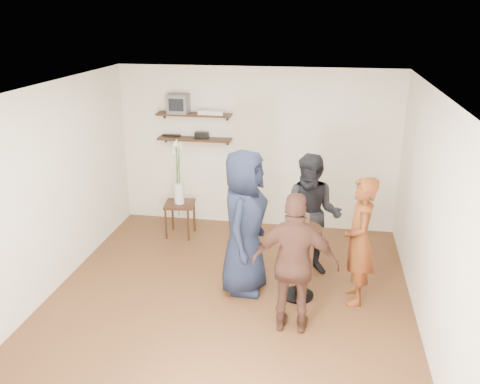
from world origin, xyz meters
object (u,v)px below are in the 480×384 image
dvd_deck (212,112)px  drinks_table (300,253)px  side_table (180,208)px  person_dark (312,215)px  crt_monitor (179,103)px  person_navy (244,222)px  person_brown (295,264)px  radio (202,135)px  person_plaid (359,241)px

dvd_deck → drinks_table: bearing=-53.5°
dvd_deck → side_table: (-0.42, -0.56, -1.44)m
drinks_table → person_dark: 0.74m
drinks_table → crt_monitor: bearing=134.8°
side_table → person_navy: (1.28, -1.48, 0.47)m
dvd_deck → person_dark: dvd_deck is taller
person_dark → person_brown: 1.40m
drinks_table → dvd_deck: bearing=126.5°
radio → person_brown: 3.36m
person_dark → person_navy: 1.03m
side_table → person_brown: (1.96, -2.25, 0.36)m
crt_monitor → dvd_deck: 0.55m
person_plaid → person_navy: (-1.40, 0.03, 0.13)m
person_dark → person_navy: person_navy is taller
radio → person_dark: bearing=-37.5°
dvd_deck → person_brown: 3.38m
radio → drinks_table: radio is taller
radio → person_dark: person_dark is taller
drinks_table → person_dark: size_ratio=0.57×
person_navy → person_brown: (0.68, -0.77, -0.12)m
crt_monitor → person_plaid: bearing=-36.5°
crt_monitor → radio: crt_monitor is taller
drinks_table → person_navy: size_ratio=0.51×
dvd_deck → drinks_table: size_ratio=0.42×
person_navy → drinks_table: bearing=-90.0°
crt_monitor → dvd_deck: size_ratio=0.80×
person_plaid → person_dark: size_ratio=0.96×
dvd_deck → drinks_table: dvd_deck is taller
person_plaid → person_dark: 0.88m
person_dark → person_navy: size_ratio=0.89×
dvd_deck → person_brown: (1.54, -2.81, -1.08)m
dvd_deck → person_navy: bearing=-67.2°
dvd_deck → radio: 0.42m
dvd_deck → person_brown: bearing=-61.3°
dvd_deck → side_table: dvd_deck is taller
person_navy → person_brown: 1.04m
dvd_deck → drinks_table: (1.56, -2.11, -1.29)m
drinks_table → radio: bearing=129.4°
radio → person_brown: (1.71, -2.81, -0.70)m
drinks_table → person_navy: 0.77m
side_table → person_dark: (2.09, -0.86, 0.38)m
person_dark → person_brown: bearing=-86.1°
radio → crt_monitor: bearing=180.0°
side_table → radio: bearing=66.1°
crt_monitor → side_table: (0.12, -0.56, -1.56)m
radio → drinks_table: 2.87m
side_table → person_brown: size_ratio=0.33×
person_navy → person_brown: person_navy is taller
dvd_deck → person_dark: bearing=-40.3°
person_brown → side_table: bearing=-47.7°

